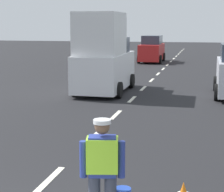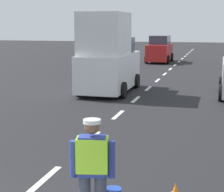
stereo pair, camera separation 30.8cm
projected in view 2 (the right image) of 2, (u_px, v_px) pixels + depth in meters
name	position (u px, v px, depth m)	size (l,w,h in m)	color
ground_plane	(165.00, 74.00, 25.48)	(96.00, 96.00, 0.00)	black
lane_center_line	(173.00, 67.00, 29.48)	(0.14, 46.40, 0.01)	silver
road_worker	(94.00, 168.00, 5.98)	(0.73, 0.47, 1.67)	#383D4C
delivery_truck	(108.00, 57.00, 18.07)	(2.16, 4.60, 3.54)	silver
car_oncoming_third	(160.00, 50.00, 33.17)	(1.91, 4.32, 2.16)	red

